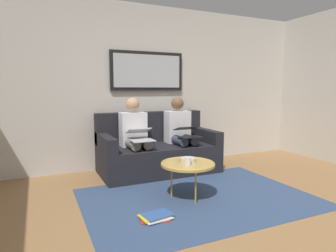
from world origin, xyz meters
TOP-DOWN VIEW (x-y plane):
  - ground_plane at (0.00, 0.00)m, footprint 6.00×5.20m
  - wall_rear at (0.00, -2.60)m, footprint 6.00×0.12m
  - area_rug at (0.00, -0.85)m, footprint 2.60×1.80m
  - couch at (0.00, -2.12)m, footprint 1.75×0.90m
  - framed_mirror at (0.00, -2.51)m, footprint 1.22×0.05m
  - coffee_table at (0.11, -0.90)m, footprint 0.62×0.62m
  - cup at (0.15, -0.83)m, footprint 0.07×0.07m
  - bowl at (0.08, -0.95)m, footprint 0.18×0.18m
  - person_left at (-0.37, -2.05)m, footprint 0.38×0.58m
  - laptop_black at (-0.37, -1.81)m, footprint 0.32×0.35m
  - person_right at (0.37, -2.05)m, footprint 0.38×0.58m
  - laptop_silver at (0.37, -1.82)m, footprint 0.32×0.39m
  - magazine_stack at (0.66, -0.54)m, footprint 0.35×0.26m

SIDE VIEW (x-z plane):
  - ground_plane at x=0.00m, z-range -0.10..0.00m
  - area_rug at x=0.00m, z-range 0.00..0.01m
  - magazine_stack at x=0.66m, z-range 0.01..0.04m
  - couch at x=0.00m, z-range -0.14..0.76m
  - coffee_table at x=0.11m, z-range 0.19..0.62m
  - bowl at x=0.08m, z-range 0.42..0.47m
  - cup at x=0.15m, z-range 0.42..0.51m
  - person_left at x=-0.37m, z-range 0.04..1.18m
  - person_right at x=0.37m, z-range 0.04..1.18m
  - laptop_black at x=-0.37m, z-range 0.55..0.70m
  - laptop_silver at x=0.37m, z-range 0.55..0.72m
  - wall_rear at x=0.00m, z-range 0.00..2.60m
  - framed_mirror at x=0.00m, z-range 1.24..1.86m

